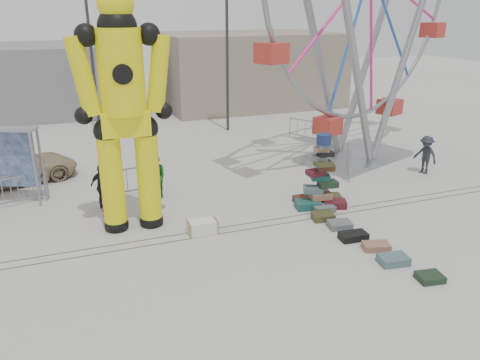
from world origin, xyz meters
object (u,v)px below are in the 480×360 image
object	(u,v)px
lamp_post_right	(229,50)
parked_suv	(20,167)
barricade_dummy_c	(127,182)
suitcase_tower	(320,186)
pedestrian_black	(103,187)
barricade_wheel_back	(305,130)
crash_test_dummy	(124,106)
pedestrian_red	(109,199)
pedestrian_grey	(425,155)
barricade_dummy_a	(11,189)
lamp_post_left	(93,51)
steamer_trunk	(202,227)
pedestrian_green	(156,177)
barricade_dummy_b	(18,190)
barricade_wheel_front	(349,162)

from	to	relation	value
lamp_post_right	parked_suv	xyz separation A→B (m)	(-10.69, -5.13, -3.88)
barricade_dummy_c	parked_suv	size ratio (longest dim) A/B	0.46
suitcase_tower	pedestrian_black	bearing A→B (deg)	175.27
suitcase_tower	barricade_wheel_back	bearing A→B (deg)	79.03
barricade_dummy_c	barricade_wheel_back	distance (m)	11.04
barricade_dummy_c	barricade_wheel_back	xyz separation A→B (m)	(9.95, 4.78, 0.00)
crash_test_dummy	pedestrian_red	world-z (taller)	crash_test_dummy
pedestrian_grey	barricade_dummy_a	bearing A→B (deg)	-113.72
pedestrian_red	pedestrian_black	bearing A→B (deg)	59.56
barricade_wheel_back	parked_suv	xyz separation A→B (m)	(-13.81, -1.74, 0.06)
pedestrian_red	pedestrian_grey	size ratio (longest dim) A/B	1.14
lamp_post_left	steamer_trunk	size ratio (longest dim) A/B	8.83
pedestrian_red	crash_test_dummy	bearing A→B (deg)	-63.07
barricade_dummy_a	pedestrian_green	world-z (taller)	pedestrian_green
pedestrian_grey	steamer_trunk	bearing A→B (deg)	-93.08
steamer_trunk	pedestrian_black	distance (m)	4.12
suitcase_tower	pedestrian_grey	size ratio (longest dim) A/B	1.61
steamer_trunk	pedestrian_grey	xyz separation A→B (m)	(10.43, 2.22, 0.61)
barricade_dummy_a	barricade_wheel_back	distance (m)	14.57
pedestrian_black	barricade_dummy_b	bearing A→B (deg)	11.73
barricade_wheel_front	barricade_wheel_back	xyz separation A→B (m)	(0.85, 5.55, 0.00)
barricade_wheel_back	pedestrian_red	xyz separation A→B (m)	(-10.79, -7.18, 0.39)
lamp_post_right	crash_test_dummy	world-z (taller)	lamp_post_right
barricade_dummy_c	pedestrian_red	xyz separation A→B (m)	(-0.84, -2.40, 0.39)
steamer_trunk	pedestrian_green	bearing A→B (deg)	103.13
steamer_trunk	pedestrian_black	size ratio (longest dim) A/B	0.55
lamp_post_right	pedestrian_black	bearing A→B (deg)	-130.39
suitcase_tower	barricade_wheel_back	xyz separation A→B (m)	(3.62, 8.07, -0.19)
lamp_post_right	barricade_dummy_a	size ratio (longest dim) A/B	4.00
lamp_post_left	suitcase_tower	world-z (taller)	lamp_post_left
lamp_post_left	barricade_dummy_b	distance (m)	11.08
lamp_post_right	crash_test_dummy	xyz separation A→B (m)	(-6.99, -10.96, -0.52)
barricade_dummy_a	barricade_wheel_back	size ratio (longest dim) A/B	1.00
lamp_post_right	pedestrian_green	bearing A→B (deg)	-123.69
suitcase_tower	barricade_dummy_a	size ratio (longest dim) A/B	1.32
crash_test_dummy	barricade_dummy_b	xyz separation A→B (m)	(-3.61, 3.25, -3.41)
barricade_dummy_c	barricade_wheel_back	world-z (taller)	same
barricade_dummy_a	pedestrian_red	distance (m)	4.47
lamp_post_left	pedestrian_black	world-z (taller)	lamp_post_left
lamp_post_left	parked_suv	bearing A→B (deg)	-117.36
crash_test_dummy	suitcase_tower	bearing A→B (deg)	-1.33
barricade_dummy_b	steamer_trunk	bearing A→B (deg)	-52.25
barricade_dummy_b	pedestrian_grey	size ratio (longest dim) A/B	1.22
lamp_post_right	barricade_dummy_b	world-z (taller)	lamp_post_right
barricade_dummy_a	barricade_wheel_front	size ratio (longest dim) A/B	1.00
parked_suv	barricade_dummy_b	bearing A→B (deg)	166.96
crash_test_dummy	barricade_wheel_front	size ratio (longest dim) A/B	3.75
lamp_post_right	pedestrian_grey	xyz separation A→B (m)	(5.38, -9.94, -3.66)
steamer_trunk	pedestrian_grey	size ratio (longest dim) A/B	0.55
suitcase_tower	barricade_wheel_back	size ratio (longest dim) A/B	1.32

